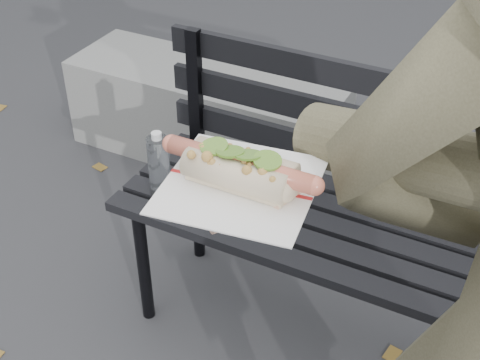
# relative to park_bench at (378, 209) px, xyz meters

# --- Properties ---
(park_bench) EXTENTS (1.50, 0.44, 0.88)m
(park_bench) POSITION_rel_park_bench_xyz_m (0.00, 0.00, 0.00)
(park_bench) COLOR black
(park_bench) RESTS_ON ground
(concrete_block) EXTENTS (1.20, 0.40, 0.40)m
(concrete_block) POSITION_rel_park_bench_xyz_m (-0.96, 0.71, -0.32)
(concrete_block) COLOR slate
(concrete_block) RESTS_ON ground
(held_hotdog) EXTENTS (0.64, 0.31, 0.20)m
(held_hotdog) POSITION_rel_park_bench_xyz_m (0.21, -0.80, 0.70)
(held_hotdog) COLOR #4A4731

